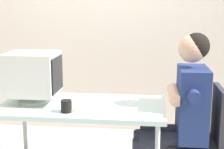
{
  "coord_description": "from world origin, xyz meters",
  "views": [
    {
      "loc": [
        0.53,
        -2.56,
        1.51
      ],
      "look_at": [
        0.24,
        0.0,
        0.97
      ],
      "focal_mm": 54.43,
      "sensor_mm": 36.0,
      "label": 1
    }
  ],
  "objects_px": {
    "crt_monitor": "(33,74)",
    "office_chair": "(202,135)",
    "desk": "(82,111)",
    "person_seated": "(180,108)",
    "keyboard": "(78,102)",
    "desk_mug": "(66,106)"
  },
  "relations": [
    {
      "from": "crt_monitor",
      "to": "office_chair",
      "type": "relative_size",
      "value": 0.46
    },
    {
      "from": "desk",
      "to": "office_chair",
      "type": "relative_size",
      "value": 1.49
    },
    {
      "from": "person_seated",
      "to": "office_chair",
      "type": "bearing_deg",
      "value": 0.0
    },
    {
      "from": "keyboard",
      "to": "office_chair",
      "type": "distance_m",
      "value": 1.02
    },
    {
      "from": "desk",
      "to": "crt_monitor",
      "type": "xyz_separation_m",
      "value": [
        -0.4,
        0.01,
        0.29
      ]
    },
    {
      "from": "crt_monitor",
      "to": "person_seated",
      "type": "xyz_separation_m",
      "value": [
        1.17,
        0.0,
        -0.24
      ]
    },
    {
      "from": "keyboard",
      "to": "crt_monitor",
      "type": "bearing_deg",
      "value": -179.26
    },
    {
      "from": "keyboard",
      "to": "person_seated",
      "type": "height_order",
      "value": "person_seated"
    },
    {
      "from": "office_chair",
      "to": "person_seated",
      "type": "height_order",
      "value": "person_seated"
    },
    {
      "from": "keyboard",
      "to": "person_seated",
      "type": "bearing_deg",
      "value": -0.23
    },
    {
      "from": "desk_mug",
      "to": "office_chair",
      "type": "bearing_deg",
      "value": 11.96
    },
    {
      "from": "person_seated",
      "to": "crt_monitor",
      "type": "bearing_deg",
      "value": -179.93
    },
    {
      "from": "office_chair",
      "to": "desk_mug",
      "type": "relative_size",
      "value": 9.58
    },
    {
      "from": "keyboard",
      "to": "desk_mug",
      "type": "xyz_separation_m",
      "value": [
        -0.04,
        -0.22,
        0.03
      ]
    },
    {
      "from": "crt_monitor",
      "to": "desk_mug",
      "type": "bearing_deg",
      "value": -33.9
    },
    {
      "from": "desk",
      "to": "office_chair",
      "type": "xyz_separation_m",
      "value": [
        0.95,
        0.01,
        -0.17
      ]
    },
    {
      "from": "office_chair",
      "to": "keyboard",
      "type": "bearing_deg",
      "value": 179.81
    },
    {
      "from": "person_seated",
      "to": "keyboard",
      "type": "bearing_deg",
      "value": 179.77
    },
    {
      "from": "desk",
      "to": "person_seated",
      "type": "relative_size",
      "value": 1.01
    },
    {
      "from": "office_chair",
      "to": "desk_mug",
      "type": "bearing_deg",
      "value": -168.04
    },
    {
      "from": "keyboard",
      "to": "person_seated",
      "type": "relative_size",
      "value": 0.36
    },
    {
      "from": "crt_monitor",
      "to": "office_chair",
      "type": "height_order",
      "value": "crt_monitor"
    }
  ]
}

